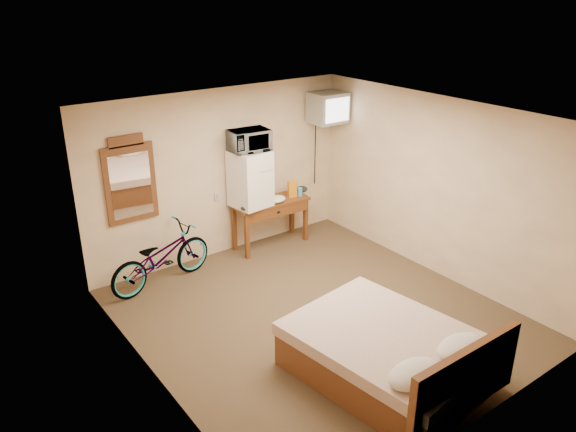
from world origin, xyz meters
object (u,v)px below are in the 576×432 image
object	(u,v)px
wall_mirror	(130,181)
bicycle	(161,257)
blue_cup	(300,192)
microwave	(249,140)
bed	(392,355)
crt_television	(328,108)
desk	(272,209)
mini_fridge	(250,179)

from	to	relation	value
wall_mirror	bicycle	bearing A→B (deg)	-65.68
blue_cup	bicycle	bearing A→B (deg)	-179.22
microwave	bicycle	xyz separation A→B (m)	(-1.56, -0.15, -1.34)
wall_mirror	bicycle	xyz separation A→B (m)	(0.17, -0.37, -1.03)
bed	microwave	bearing A→B (deg)	81.79
blue_cup	bed	distance (m)	3.61
microwave	crt_television	bearing A→B (deg)	4.16
microwave	wall_mirror	distance (m)	1.77
bicycle	bed	bearing A→B (deg)	-172.19
crt_television	wall_mirror	size ratio (longest dim) A/B	0.52
wall_mirror	bed	xyz separation A→B (m)	(1.23, -3.65, -1.14)
desk	bed	size ratio (longest dim) A/B	0.58
mini_fridge	blue_cup	xyz separation A→B (m)	(0.84, -0.12, -0.36)
mini_fridge	wall_mirror	xyz separation A→B (m)	(-1.73, 0.22, 0.26)
wall_mirror	bicycle	world-z (taller)	wall_mirror
bicycle	bed	size ratio (longest dim) A/B	0.74
crt_television	wall_mirror	world-z (taller)	crt_television
desk	crt_television	distance (m)	1.80
blue_cup	crt_television	size ratio (longest dim) A/B	0.22
microwave	bicycle	bearing A→B (deg)	-169.24
crt_television	wall_mirror	bearing A→B (deg)	175.45
blue_cup	wall_mirror	xyz separation A→B (m)	(-2.57, 0.34, 0.62)
desk	wall_mirror	bearing A→B (deg)	172.62
desk	microwave	world-z (taller)	microwave
blue_cup	bed	world-z (taller)	bed
desk	wall_mirror	distance (m)	2.25
microwave	crt_television	distance (m)	1.47
mini_fridge	bicycle	bearing A→B (deg)	-174.52
mini_fridge	crt_television	size ratio (longest dim) A/B	1.39
microwave	crt_television	size ratio (longest dim) A/B	0.92
desk	bicycle	size ratio (longest dim) A/B	0.79
microwave	bed	xyz separation A→B (m)	(-0.49, -3.43, -1.46)
desk	mini_fridge	size ratio (longest dim) A/B	1.45
microwave	blue_cup	bearing A→B (deg)	-2.67
microwave	blue_cup	distance (m)	1.26
crt_television	bed	distance (m)	4.29
crt_television	desk	bearing A→B (deg)	-179.13
mini_fridge	bed	bearing A→B (deg)	-98.21
microwave	bicycle	world-z (taller)	microwave
crt_television	bed	bearing A→B (deg)	-119.64
bicycle	bed	xyz separation A→B (m)	(1.07, -3.28, -0.11)
microwave	wall_mirror	size ratio (longest dim) A/B	0.47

